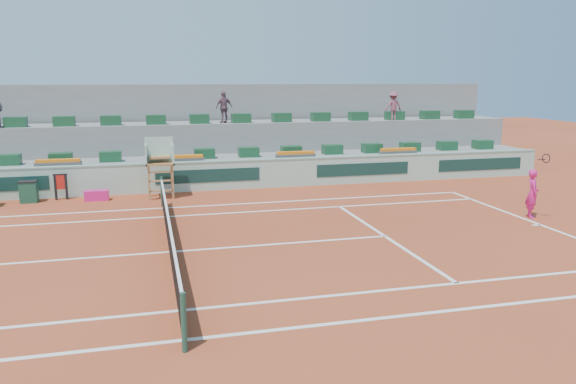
# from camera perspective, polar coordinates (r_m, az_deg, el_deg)

# --- Properties ---
(ground) EXTENTS (90.00, 90.00, 0.00)m
(ground) POSITION_cam_1_polar(r_m,az_deg,el_deg) (15.89, -11.92, -5.99)
(ground) COLOR #9C3A1E
(ground) RESTS_ON ground
(seating_tier_lower) EXTENTS (36.00, 4.00, 1.20)m
(seating_tier_lower) POSITION_cam_1_polar(r_m,az_deg,el_deg) (26.20, -13.00, 2.18)
(seating_tier_lower) COLOR gray
(seating_tier_lower) RESTS_ON ground
(seating_tier_upper) EXTENTS (36.00, 2.40, 2.60)m
(seating_tier_upper) POSITION_cam_1_polar(r_m,az_deg,el_deg) (27.68, -13.15, 4.12)
(seating_tier_upper) COLOR gray
(seating_tier_upper) RESTS_ON ground
(stadium_back_wall) EXTENTS (36.00, 0.40, 4.40)m
(stadium_back_wall) POSITION_cam_1_polar(r_m,az_deg,el_deg) (29.18, -13.31, 6.26)
(stadium_back_wall) COLOR gray
(stadium_back_wall) RESTS_ON ground
(player_bag) EXTENTS (0.90, 0.40, 0.40)m
(player_bag) POSITION_cam_1_polar(r_m,az_deg,el_deg) (23.21, -18.87, -0.33)
(player_bag) COLOR #EA1E84
(player_bag) RESTS_ON ground
(spectator_mid) EXTENTS (0.95, 0.69, 1.50)m
(spectator_mid) POSITION_cam_1_polar(r_m,az_deg,el_deg) (27.17, -6.51, 8.56)
(spectator_mid) COLOR #714B5A
(spectator_mid) RESTS_ON seating_tier_upper
(spectator_right) EXTENTS (0.97, 0.62, 1.44)m
(spectator_right) POSITION_cam_1_polar(r_m,az_deg,el_deg) (29.37, 10.63, 8.59)
(spectator_right) COLOR #8D4657
(spectator_right) RESTS_ON seating_tier_upper
(court_lines) EXTENTS (23.89, 11.09, 0.01)m
(court_lines) POSITION_cam_1_polar(r_m,az_deg,el_deg) (15.89, -11.92, -5.97)
(court_lines) COLOR white
(court_lines) RESTS_ON ground
(tennis_net) EXTENTS (0.10, 11.97, 1.10)m
(tennis_net) POSITION_cam_1_polar(r_m,az_deg,el_deg) (15.74, -12.00, -4.16)
(tennis_net) COLOR black
(tennis_net) RESTS_ON ground
(advertising_hoarding) EXTENTS (36.00, 0.34, 1.26)m
(advertising_hoarding) POSITION_cam_1_polar(r_m,az_deg,el_deg) (24.02, -12.82, 1.44)
(advertising_hoarding) COLOR #A7D2BD
(advertising_hoarding) RESTS_ON ground
(umpire_chair) EXTENTS (1.10, 0.90, 2.40)m
(umpire_chair) POSITION_cam_1_polar(r_m,az_deg,el_deg) (22.89, -12.91, 3.26)
(umpire_chair) COLOR #9A693A
(umpire_chair) RESTS_ON ground
(seat_row_lower) EXTENTS (32.90, 0.60, 0.44)m
(seat_row_lower) POSITION_cam_1_polar(r_m,az_deg,el_deg) (25.19, -13.04, 3.70)
(seat_row_lower) COLOR #194B2A
(seat_row_lower) RESTS_ON seating_tier_lower
(seat_row_upper) EXTENTS (32.90, 0.60, 0.44)m
(seat_row_upper) POSITION_cam_1_polar(r_m,az_deg,el_deg) (26.94, -13.27, 7.17)
(seat_row_upper) COLOR #194B2A
(seat_row_upper) RESTS_ON seating_tier_upper
(flower_planters) EXTENTS (26.80, 0.36, 0.28)m
(flower_planters) POSITION_cam_1_polar(r_m,az_deg,el_deg) (24.42, -16.50, 3.08)
(flower_planters) COLOR #515151
(flower_planters) RESTS_ON seating_tier_lower
(drink_cooler_a) EXTENTS (0.65, 0.56, 0.84)m
(drink_cooler_a) POSITION_cam_1_polar(r_m,az_deg,el_deg) (23.80, -24.84, 0.05)
(drink_cooler_a) COLOR #184833
(drink_cooler_a) RESTS_ON ground
(towel_rack) EXTENTS (0.53, 0.09, 1.03)m
(towel_rack) POSITION_cam_1_polar(r_m,az_deg,el_deg) (23.76, -22.09, 0.70)
(towel_rack) COLOR black
(towel_rack) RESTS_ON ground
(tennis_player) EXTENTS (0.62, 0.92, 2.28)m
(tennis_player) POSITION_cam_1_polar(r_m,az_deg,el_deg) (20.92, 23.58, -0.12)
(tennis_player) COLOR #EA1E84
(tennis_player) RESTS_ON ground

